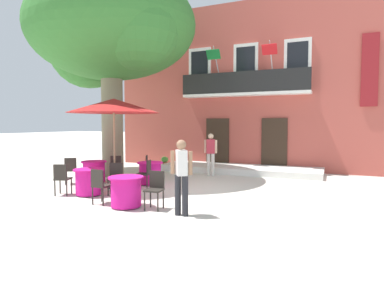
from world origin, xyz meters
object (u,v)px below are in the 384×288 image
at_px(cafe_chair_near_tree_1, 150,166).
at_px(cafe_table_far_side, 94,172).
at_px(cafe_table_front, 126,191).
at_px(cafe_umbrella, 114,106).
at_px(cafe_chair_far_side_1, 116,167).
at_px(cafe_chair_far_side_0, 71,169).
at_px(pedestrian_mid_plaza, 211,152).
at_px(cafe_chair_middle_1, 62,177).
at_px(cafe_chair_middle_0, 116,176).
at_px(pedestrian_near_entrance, 181,173).
at_px(cafe_chair_front_1, 155,187).
at_px(cafe_chair_front_0, 100,184).
at_px(ground_planter_left, 165,161).
at_px(cafe_chair_near_tree_0, 146,172).
at_px(cafe_table_middle, 89,182).
at_px(plane_tree, 110,33).
at_px(cafe_table_near_tree, 150,173).

bearing_deg(cafe_chair_near_tree_1, cafe_table_far_side, -142.99).
relative_size(cafe_table_front, cafe_umbrella, 0.30).
height_order(cafe_table_front, cafe_umbrella, cafe_umbrella).
bearing_deg(cafe_chair_near_tree_1, cafe_chair_far_side_1, -147.50).
bearing_deg(cafe_chair_far_side_0, pedestrian_mid_plaza, 43.96).
bearing_deg(cafe_chair_middle_1, cafe_chair_middle_0, 29.88).
bearing_deg(pedestrian_near_entrance, cafe_chair_front_1, 161.94).
height_order(cafe_chair_near_tree_1, cafe_chair_middle_1, same).
xyz_separation_m(cafe_chair_near_tree_1, cafe_chair_front_0, (0.65, -3.53, 0.00)).
bearing_deg(ground_planter_left, cafe_chair_near_tree_1, -70.12).
relative_size(cafe_chair_middle_1, ground_planter_left, 1.84).
bearing_deg(cafe_chair_middle_0, cafe_table_front, -44.30).
xyz_separation_m(cafe_chair_middle_0, cafe_chair_middle_1, (-1.31, -0.75, 0.00)).
bearing_deg(cafe_chair_front_1, cafe_chair_far_side_1, 139.51).
height_order(cafe_table_front, cafe_chair_front_1, cafe_chair_front_1).
xyz_separation_m(cafe_chair_front_0, ground_planter_left, (-1.92, 7.04, -0.25)).
distance_m(cafe_chair_near_tree_0, cafe_table_far_side, 2.21).
distance_m(cafe_chair_front_1, ground_planter_left, 7.64).
height_order(cafe_chair_far_side_0, pedestrian_near_entrance, pedestrian_near_entrance).
height_order(cafe_chair_near_tree_1, cafe_umbrella, cafe_umbrella).
relative_size(cafe_chair_middle_1, pedestrian_near_entrance, 0.53).
bearing_deg(cafe_chair_front_1, cafe_chair_near_tree_1, 122.82).
distance_m(cafe_table_middle, cafe_chair_front_0, 1.28).
relative_size(cafe_chair_far_side_0, pedestrian_mid_plaza, 0.54).
distance_m(plane_tree, cafe_chair_far_side_1, 5.26).
xyz_separation_m(cafe_table_middle, cafe_chair_front_1, (2.51, -0.55, 0.14)).
relative_size(cafe_chair_middle_0, ground_planter_left, 1.84).
relative_size(cafe_chair_near_tree_0, pedestrian_mid_plaza, 0.54).
height_order(plane_tree, cafe_table_far_side, plane_tree).
bearing_deg(plane_tree, pedestrian_mid_plaza, 22.32).
bearing_deg(cafe_chair_middle_0, cafe_chair_front_1, -26.96).
distance_m(cafe_chair_near_tree_1, cafe_chair_front_0, 3.59).
height_order(cafe_chair_front_0, cafe_chair_far_side_0, same).
distance_m(cafe_chair_near_tree_0, cafe_chair_front_1, 2.47).
height_order(cafe_chair_near_tree_0, ground_planter_left, cafe_chair_near_tree_0).
relative_size(cafe_umbrella, pedestrian_mid_plaza, 1.74).
relative_size(cafe_chair_far_side_1, cafe_umbrella, 0.31).
height_order(cafe_table_near_tree, cafe_table_front, same).
bearing_deg(cafe_chair_far_side_1, cafe_chair_near_tree_0, -23.09).
relative_size(cafe_chair_near_tree_0, cafe_chair_front_1, 1.00).
height_order(cafe_table_near_tree, pedestrian_near_entrance, pedestrian_near_entrance).
bearing_deg(cafe_chair_near_tree_0, cafe_chair_far_side_1, 156.91).
bearing_deg(plane_tree, ground_planter_left, 76.75).
relative_size(cafe_umbrella, pedestrian_near_entrance, 1.70).
distance_m(cafe_table_middle, cafe_chair_front_1, 2.58).
bearing_deg(cafe_chair_near_tree_0, cafe_table_front, -70.71).
xyz_separation_m(cafe_chair_far_side_1, cafe_umbrella, (0.68, -0.99, 2.08)).
distance_m(cafe_chair_far_side_1, pedestrian_near_entrance, 4.97).
bearing_deg(cafe_chair_far_side_1, cafe_chair_middle_1, -90.84).
xyz_separation_m(cafe_chair_middle_1, cafe_umbrella, (0.72, 1.49, 2.08)).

